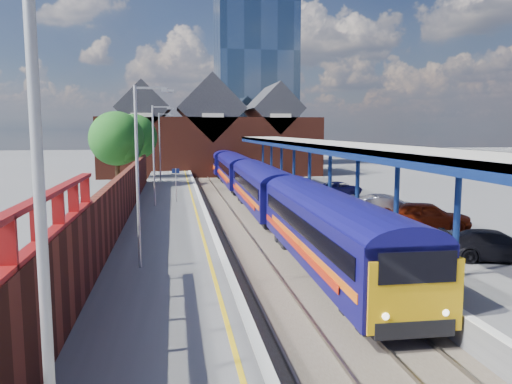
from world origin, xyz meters
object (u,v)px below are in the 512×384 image
(parked_car_dark, at_px, (495,246))
(lamp_post_b, at_px, (141,165))
(lamp_post_a, at_px, (57,259))
(parked_car_blue, at_px, (339,188))
(train, at_px, (247,176))
(lamp_post_c, at_px, (156,149))
(parked_car_red, at_px, (427,216))
(parked_car_silver, at_px, (388,208))
(lamp_post_d, at_px, (161,143))
(platform_sign, at_px, (176,179))

(parked_car_dark, bearing_deg, lamp_post_b, 101.02)
(lamp_post_a, bearing_deg, parked_car_blue, 66.43)
(train, xyz_separation_m, lamp_post_c, (-7.86, -9.95, 2.87))
(lamp_post_c, relative_size, parked_car_red, 1.56)
(lamp_post_a, xyz_separation_m, parked_car_dark, (14.21, 12.75, -3.37))
(train, distance_m, parked_car_red, 21.93)
(train, relative_size, lamp_post_a, 9.42)
(parked_car_dark, xyz_separation_m, parked_car_blue, (0.38, 20.69, -0.05))
(parked_car_dark, bearing_deg, lamp_post_a, 147.95)
(parked_car_dark, bearing_deg, parked_car_silver, 20.28)
(parked_car_dark, bearing_deg, parked_car_blue, 15.02)
(parked_car_red, distance_m, parked_car_silver, 2.83)
(lamp_post_c, distance_m, parked_car_red, 18.51)
(lamp_post_b, xyz_separation_m, parked_car_red, (14.59, 5.08, -3.23))
(train, relative_size, parked_car_silver, 14.15)
(lamp_post_b, bearing_deg, parked_car_red, 19.20)
(parked_car_blue, bearing_deg, lamp_post_d, 27.40)
(lamp_post_d, xyz_separation_m, parked_car_red, (14.59, -26.92, -3.23))
(parked_car_dark, bearing_deg, platform_sign, 49.78)
(lamp_post_d, height_order, parked_car_dark, lamp_post_d)
(lamp_post_a, distance_m, lamp_post_b, 14.00)
(parked_car_red, distance_m, parked_car_blue, 14.36)
(train, xyz_separation_m, platform_sign, (-6.49, -7.95, 0.57))
(lamp_post_d, xyz_separation_m, parked_car_dark, (14.21, -33.25, -3.37))
(lamp_post_c, xyz_separation_m, platform_sign, (1.36, 2.00, -2.30))
(train, bearing_deg, parked_car_blue, -44.08)
(lamp_post_d, distance_m, parked_car_dark, 36.32)
(parked_car_red, height_order, parked_car_blue, parked_car_red)
(lamp_post_b, bearing_deg, lamp_post_d, 90.00)
(train, height_order, lamp_post_a, lamp_post_a)
(parked_car_blue, bearing_deg, parked_car_dark, 157.11)
(lamp_post_c, bearing_deg, platform_sign, 55.74)
(lamp_post_d, distance_m, parked_car_blue, 19.55)
(lamp_post_c, xyz_separation_m, parked_car_dark, (14.21, -17.25, -3.37))
(parked_car_dark, bearing_deg, lamp_post_d, 39.20)
(lamp_post_b, distance_m, parked_car_silver, 15.92)
(parked_car_blue, bearing_deg, lamp_post_a, 134.58)
(lamp_post_c, bearing_deg, lamp_post_d, 90.00)
(lamp_post_a, xyz_separation_m, platform_sign, (1.36, 32.00, -2.30))
(lamp_post_d, height_order, parked_car_silver, lamp_post_d)
(lamp_post_a, height_order, parked_car_red, lamp_post_a)
(lamp_post_b, xyz_separation_m, lamp_post_d, (0.00, 32.00, 0.00))
(parked_car_silver, bearing_deg, parked_car_blue, 12.16)
(platform_sign, bearing_deg, lamp_post_c, -124.26)
(parked_car_silver, bearing_deg, lamp_post_c, 75.78)
(train, relative_size, lamp_post_b, 9.42)
(parked_car_silver, relative_size, parked_car_dark, 1.09)
(lamp_post_c, bearing_deg, lamp_post_a, -90.00)
(lamp_post_a, xyz_separation_m, parked_car_red, (14.59, 19.08, -3.23))
(lamp_post_a, distance_m, parked_car_dark, 19.38)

